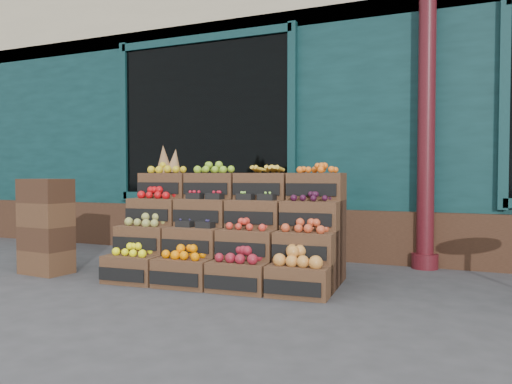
% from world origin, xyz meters
% --- Properties ---
extents(ground, '(60.00, 60.00, 0.00)m').
position_xyz_m(ground, '(0.00, 0.00, 0.00)').
color(ground, '#373739').
rests_on(ground, ground).
extents(shop_facade, '(12.00, 6.24, 4.80)m').
position_xyz_m(shop_facade, '(0.00, 5.11, 2.40)').
color(shop_facade, '#0E2E2F').
rests_on(shop_facade, ground).
extents(crate_display, '(2.19, 1.18, 1.33)m').
position_xyz_m(crate_display, '(-0.49, 0.73, 0.41)').
color(crate_display, '#492E1D').
rests_on(crate_display, ground).
extents(spare_crates, '(0.51, 0.38, 0.97)m').
position_xyz_m(spare_crates, '(-2.33, 0.22, 0.48)').
color(spare_crates, '#492E1D').
rests_on(spare_crates, ground).
extents(shopkeeper, '(0.76, 0.60, 1.81)m').
position_xyz_m(shopkeeper, '(-1.54, 2.76, 0.91)').
color(shopkeeper, '#19591F').
rests_on(shopkeeper, ground).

